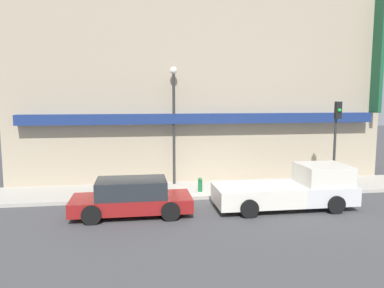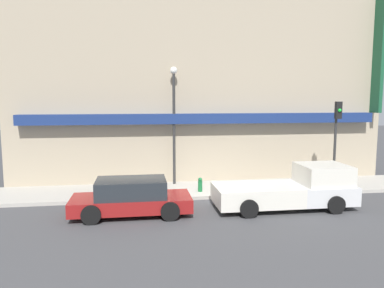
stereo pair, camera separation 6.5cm
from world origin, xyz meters
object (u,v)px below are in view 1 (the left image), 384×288
traffic_light (336,130)px  pickup_truck (293,189)px  fire_hydrant (200,185)px  street_lamp (174,112)px  parked_car (132,197)px

traffic_light → pickup_truck: bearing=-144.9°
pickup_truck → fire_hydrant: size_ratio=8.55×
fire_hydrant → street_lamp: 3.89m
pickup_truck → street_lamp: (-4.46, 4.35, 3.02)m
parked_car → street_lamp: 5.74m
street_lamp → pickup_truck: bearing=-44.3°
fire_hydrant → street_lamp: (-1.04, 1.75, 3.31)m
street_lamp → parked_car: bearing=-115.7°
pickup_truck → traffic_light: 4.28m
fire_hydrant → pickup_truck: bearing=-37.2°
street_lamp → traffic_light: (7.45, -2.25, -0.79)m
pickup_truck → street_lamp: size_ratio=0.96×
street_lamp → fire_hydrant: bearing=-59.4°
parked_car → fire_hydrant: 4.07m
parked_car → street_lamp: (2.09, 4.35, 3.10)m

